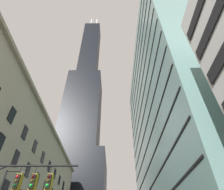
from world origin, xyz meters
TOP-DOWN VIEW (x-y plane):
  - dark_skyscraper at (-14.10, 76.47)m, footprint 27.99×27.99m
  - glass_office_midrise at (18.21, 31.48)m, footprint 14.53×50.46m
  - traffic_signal_mast at (-3.45, 4.82)m, footprint 7.98×0.63m

SIDE VIEW (x-z plane):
  - traffic_signal_mast at x=-3.45m, z-range 1.62..8.16m
  - glass_office_midrise at x=18.21m, z-range 0.00..56.22m
  - dark_skyscraper at x=-14.10m, z-range -34.65..136.63m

